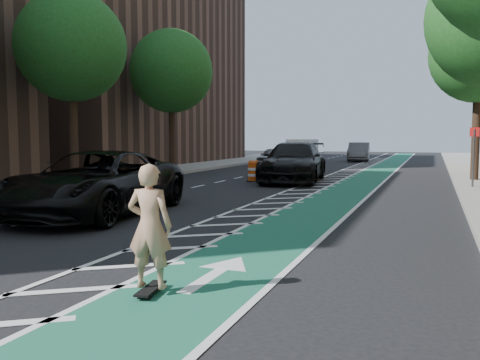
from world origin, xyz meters
The scene contains 21 objects.
ground centered at (0.00, 0.00, 0.00)m, with size 120.00×120.00×0.00m, color black.
bike_lane centered at (3.00, 10.00, 0.01)m, with size 2.00×90.00×0.01m, color #1A5C4C.
buffer_strip centered at (1.50, 10.00, 0.01)m, with size 1.40×90.00×0.01m, color silver.
sidewalk_left centered at (-9.50, 10.00, 0.07)m, with size 5.00×90.00×0.15m, color gray.
curb_right centered at (7.05, 10.00, 0.08)m, with size 0.12×90.00×0.16m, color gray.
curb_left centered at (-7.05, 10.00, 0.08)m, with size 0.12×90.00×0.16m, color gray.
building_left_far centered at (-17.50, 24.00, 9.00)m, with size 14.00×22.00×18.00m, color brown.
tree_l_c centered at (-7.90, 8.00, 5.77)m, with size 4.20×4.20×7.90m.
tree_r_d centered at (7.90, 16.00, 5.77)m, with size 4.20×4.20×7.90m.
tree_l_d centered at (-7.90, 16.00, 5.77)m, with size 4.20×4.20×7.90m.
sign_post centered at (7.60, 12.00, 1.35)m, with size 0.35×0.08×2.47m.
skateboard centered at (2.59, -3.95, 0.08)m, with size 0.32×0.75×0.10m.
skateboarder centered at (2.59, -3.95, 0.94)m, with size 0.62×0.40×1.69m, color tan.
suv_near centered at (-2.40, 1.60, 0.87)m, with size 2.90×6.29×1.75m, color black.
suv_far centered at (0.00, 13.33, 0.93)m, with size 2.59×6.38×1.85m, color black.
car_silver centered at (-4.43, 24.46, 0.67)m, with size 1.58×3.94×1.34m, color gray.
car_grey centered at (0.20, 33.99, 0.79)m, with size 1.68×4.81×1.58m, color slate.
box_truck centered at (-4.73, 33.38, 0.85)m, with size 2.27×4.54×1.84m.
barrel_a centered at (-3.80, 8.07, 0.38)m, with size 0.59×0.59×0.80m.
barrel_b centered at (-1.80, 12.75, 0.43)m, with size 0.67×0.67×0.91m.
barrel_c centered at (-2.40, 14.50, 0.42)m, with size 0.65×0.65×0.89m.
Camera 1 is at (6.14, -9.82, 2.16)m, focal length 38.00 mm.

